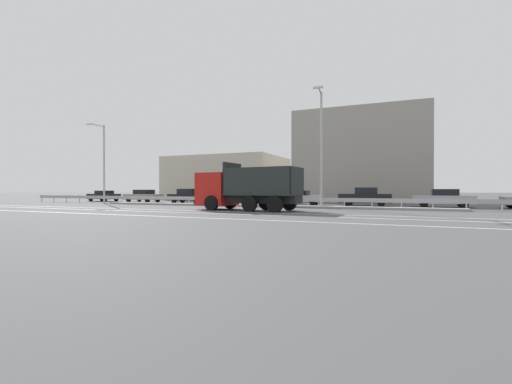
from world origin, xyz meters
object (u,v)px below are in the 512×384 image
dump_truck (235,191)px  street_lamp_0 (103,160)px  parked_car_5 (365,197)px  parked_car_6 (443,198)px  parked_car_3 (241,197)px  median_road_sign (218,191)px  parked_car_2 (189,196)px  parked_car_0 (104,196)px  parked_car_1 (143,196)px  parked_car_4 (299,197)px  street_lamp_1 (321,144)px

dump_truck → street_lamp_0: street_lamp_0 is taller
parked_car_5 → parked_car_6: parked_car_5 is taller
dump_truck → parked_car_3: bearing=27.2°
median_road_sign → parked_car_2: bearing=142.7°
parked_car_0 → parked_car_1: size_ratio=0.81×
parked_car_4 → parked_car_5: size_ratio=1.09×
street_lamp_0 → parked_car_0: size_ratio=2.09×
street_lamp_1 → parked_car_6: bearing=32.3°
median_road_sign → parked_car_6: (17.92, 5.24, -0.55)m
dump_truck → street_lamp_1: size_ratio=0.85×
parked_car_1 → parked_car_0: bearing=91.9°
parked_car_1 → parked_car_6: parked_car_6 is taller
parked_car_0 → parked_car_6: 36.63m
parked_car_2 → parked_car_5: 18.13m
parked_car_2 → parked_car_1: bearing=-90.0°
parked_car_0 → street_lamp_0: bearing=-132.8°
street_lamp_1 → street_lamp_0: bearing=179.4°
dump_truck → parked_car_3: 10.01m
parked_car_3 → parked_car_6: 17.94m
median_road_sign → parked_car_6: bearing=16.3°
street_lamp_0 → parked_car_2: size_ratio=1.79×
parked_car_6 → parked_car_5: bearing=92.7°
parked_car_0 → parked_car_3: bearing=-90.1°
street_lamp_0 → parked_car_5: bearing=11.3°
parked_car_5 → parked_car_6: (6.04, 0.26, -0.06)m
street_lamp_1 → parked_car_3: bearing=151.4°
parked_car_5 → parked_car_2: bearing=88.7°
parked_car_4 → parked_car_6: (12.12, -0.02, 0.05)m
parked_car_4 → parked_car_5: 6.08m
parked_car_6 → dump_truck: bearing=125.2°
parked_car_0 → parked_car_4: (24.51, 0.30, 0.01)m
parked_car_2 → parked_car_3: (6.24, -0.11, -0.05)m
dump_truck → median_road_sign: (-3.92, 4.53, -0.03)m
street_lamp_0 → parked_car_3: size_ratio=2.05×
dump_truck → median_road_sign: bearing=44.9°
parked_car_3 → parked_car_5: size_ratio=0.89×
street_lamp_0 → parked_car_1: (0.99, 4.83, -3.77)m
street_lamp_0 → parked_car_6: (31.34, 5.33, -3.75)m
median_road_sign → parked_car_2: 7.88m
parked_car_2 → dump_truck: bearing=47.4°
dump_truck → parked_car_3: (-3.93, 9.19, -0.62)m
street_lamp_0 → parked_car_0: (-5.29, 5.05, -3.81)m
parked_car_2 → parked_car_5: bearing=90.5°
parked_car_5 → street_lamp_0: bearing=99.3°
street_lamp_0 → parked_car_3: (13.41, 4.74, -3.79)m
dump_truck → parked_car_5: 12.42m
street_lamp_1 → parked_car_4: bearing=120.8°
parked_car_0 → parked_car_5: bearing=-89.1°
median_road_sign → parked_car_5: (11.88, 4.99, -0.49)m
median_road_sign → parked_car_1: 13.32m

